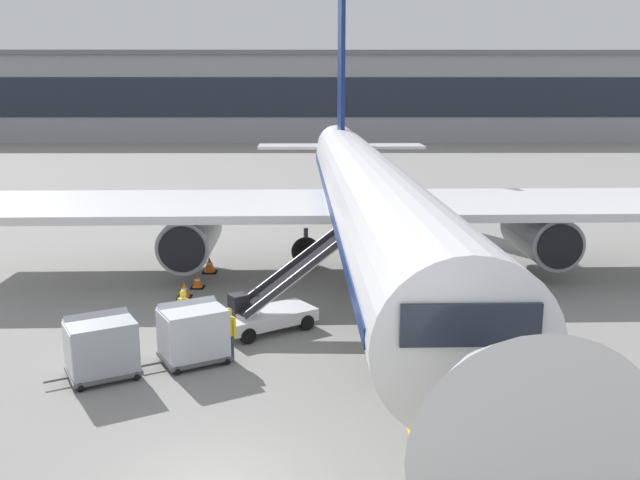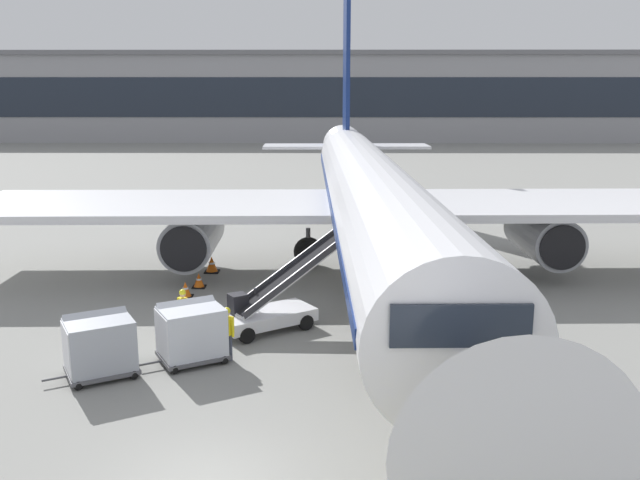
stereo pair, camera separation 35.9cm
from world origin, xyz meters
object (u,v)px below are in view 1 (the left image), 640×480
baggage_cart_second (101,346)px  safety_cone_engine_keepout (184,290)px  belt_loader (272,305)px  ground_crew_by_carts (184,311)px  parked_airplane (366,195)px  baggage_cart_lead (193,332)px  safety_cone_nose_mark (197,281)px  safety_cone_wingtip (210,265)px  ground_crew_by_loader (229,330)px

baggage_cart_second → safety_cone_engine_keepout: baggage_cart_second is taller
belt_loader → ground_crew_by_carts: (-2.99, -0.91, 0.09)m
parked_airplane → baggage_cart_lead: bearing=-119.5°
baggage_cart_second → ground_crew_by_carts: bearing=60.2°
baggage_cart_second → safety_cone_nose_mark: (1.26, 9.32, -0.69)m
ground_crew_by_carts → safety_cone_engine_keepout: (-0.89, 4.67, -0.68)m
ground_crew_by_carts → safety_cone_engine_keepout: ground_crew_by_carts is taller
baggage_cart_second → safety_cone_wingtip: 11.94m
baggage_cart_lead → baggage_cart_second: bearing=-155.3°
baggage_cart_second → safety_cone_engine_keepout: bearing=83.1°
baggage_cart_second → ground_crew_by_carts: size_ratio=1.59×
baggage_cart_lead → ground_crew_by_carts: size_ratio=1.59×
baggage_cart_lead → ground_crew_by_loader: 1.14m
belt_loader → safety_cone_wingtip: 8.45m
parked_airplane → safety_cone_nose_mark: bearing=-159.5°
safety_cone_wingtip → safety_cone_engine_keepout: bearing=-96.5°
belt_loader → baggage_cart_lead: bearing=-128.0°
ground_crew_by_loader → safety_cone_nose_mark: size_ratio=2.70×
ground_crew_by_loader → safety_cone_nose_mark: 8.40m
baggage_cart_second → safety_cone_engine_keepout: size_ratio=4.19×
ground_crew_by_loader → baggage_cart_lead: bearing=-173.3°
ground_crew_by_carts → safety_cone_nose_mark: 6.15m
ground_crew_by_carts → safety_cone_engine_keepout: bearing=100.8°
belt_loader → safety_cone_wingtip: bearing=114.1°
baggage_cart_lead → ground_crew_by_carts: bearing=107.9°
parked_airplane → safety_cone_wingtip: parked_airplane is taller
safety_cone_engine_keepout → parked_airplane: bearing=28.4°
ground_crew_by_loader → safety_cone_wingtip: size_ratio=2.30×
parked_airplane → belt_loader: size_ratio=9.44×
baggage_cart_second → safety_cone_nose_mark: size_ratio=4.29×
parked_airplane → ground_crew_by_carts: size_ratio=26.90×
parked_airplane → belt_loader: 9.28m
parked_airplane → baggage_cart_second: parked_airplane is taller
baggage_cart_second → safety_cone_wingtip: bearing=83.2°
baggage_cart_lead → safety_cone_nose_mark: bearing=98.8°
baggage_cart_second → safety_cone_engine_keepout: 8.00m
parked_airplane → safety_cone_wingtip: 8.03m
parked_airplane → safety_cone_nose_mark: 8.65m
safety_cone_engine_keepout → safety_cone_nose_mark: 1.44m
ground_crew_by_carts → safety_cone_nose_mark: size_ratio=2.70×
ground_crew_by_loader → safety_cone_wingtip: 10.80m
baggage_cart_lead → safety_cone_wingtip: baggage_cart_lead is taller
safety_cone_engine_keepout → ground_crew_by_loader: bearing=-67.8°
baggage_cart_lead → safety_cone_nose_mark: size_ratio=4.29×
safety_cone_engine_keepout → safety_cone_nose_mark: size_ratio=1.02×
ground_crew_by_loader → safety_cone_nose_mark: bearing=106.6°
parked_airplane → safety_cone_wingtip: size_ratio=61.91×
baggage_cart_lead → safety_cone_engine_keepout: size_ratio=4.19×
safety_cone_nose_mark → safety_cone_wingtip: bearing=86.6°
belt_loader → baggage_cart_second: size_ratio=1.80×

